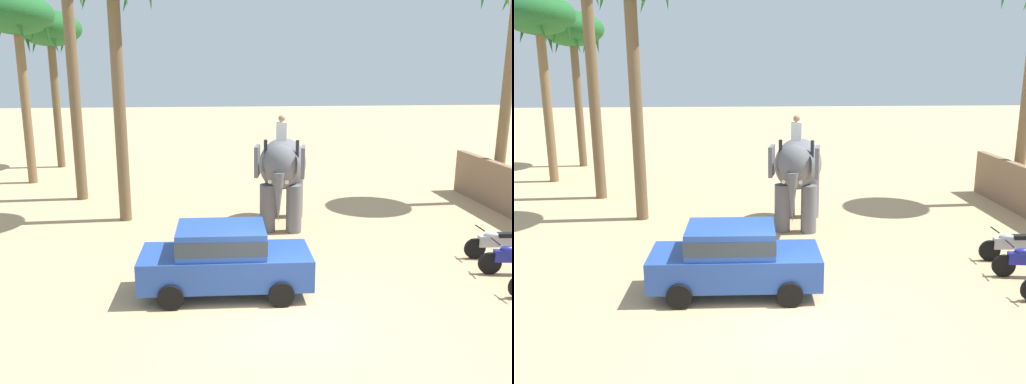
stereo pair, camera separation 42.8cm
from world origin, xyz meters
TOP-DOWN VIEW (x-y plane):
  - ground_plane at (0.00, 0.00)m, footprint 120.00×120.00m
  - car_sedan_foreground at (-1.32, 1.98)m, footprint 4.14×1.96m
  - elephant_with_mahout at (0.85, 7.39)m, footprint 2.23×4.00m
  - motorcycle_end_of_row at (6.54, 3.65)m, footprint 1.80×0.55m
  - palm_tree_behind_elephant at (-9.62, 19.20)m, footprint 3.20×3.20m
  - palm_tree_near_hut at (-9.92, 15.26)m, footprint 3.20×3.20m

SIDE VIEW (x-z plane):
  - ground_plane at x=0.00m, z-range 0.00..0.00m
  - motorcycle_end_of_row at x=6.54m, z-range -0.01..0.93m
  - car_sedan_foreground at x=-1.32m, z-range 0.08..1.78m
  - elephant_with_mahout at x=0.85m, z-range 0.05..3.93m
  - palm_tree_behind_elephant at x=-9.62m, z-range 2.93..11.08m
  - palm_tree_near_hut at x=-9.92m, z-range 3.10..11.62m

